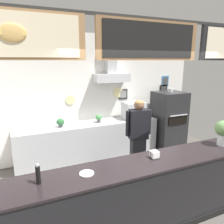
% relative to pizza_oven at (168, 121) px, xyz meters
% --- Properties ---
extents(ground_plane, '(6.50, 6.50, 0.00)m').
position_rel_pizza_oven_xyz_m(ground_plane, '(-1.87, -1.66, -0.79)').
color(ground_plane, '#514C47').
extents(back_wall_assembly, '(5.41, 2.53, 3.00)m').
position_rel_pizza_oven_xyz_m(back_wall_assembly, '(-1.85, 0.40, 0.82)').
color(back_wall_assembly, gray).
rests_on(back_wall_assembly, ground_plane).
extents(service_counter, '(4.16, 0.62, 1.01)m').
position_rel_pizza_oven_xyz_m(service_counter, '(-1.87, -2.16, -0.28)').
color(service_counter, black).
rests_on(service_counter, ground_plane).
extents(back_prep_counter, '(3.37, 0.58, 0.93)m').
position_rel_pizza_oven_xyz_m(back_prep_counter, '(-2.13, 0.17, -0.33)').
color(back_prep_counter, '#B7BABF').
rests_on(back_prep_counter, ground_plane).
extents(pizza_oven, '(0.74, 0.75, 1.67)m').
position_rel_pizza_oven_xyz_m(pizza_oven, '(0.00, 0.00, 0.00)').
color(pizza_oven, '#232326').
rests_on(pizza_oven, ground_plane).
extents(shop_worker, '(0.53, 0.28, 1.62)m').
position_rel_pizza_oven_xyz_m(shop_worker, '(-1.44, -0.88, 0.09)').
color(shop_worker, '#232328').
rests_on(shop_worker, ground_plane).
extents(espresso_machine, '(0.52, 0.48, 0.42)m').
position_rel_pizza_oven_xyz_m(espresso_machine, '(-0.98, 0.15, 0.35)').
color(espresso_machine, silver).
rests_on(espresso_machine, back_prep_counter).
extents(potted_thyme, '(0.15, 0.15, 0.20)m').
position_rel_pizza_oven_xyz_m(potted_thyme, '(-1.92, 0.15, 0.26)').
color(potted_thyme, '#4C4C51').
rests_on(potted_thyme, back_prep_counter).
extents(potted_basil, '(0.17, 0.17, 0.20)m').
position_rel_pizza_oven_xyz_m(potted_basil, '(-2.81, 0.15, 0.25)').
color(potted_basil, '#4C4C51').
rests_on(potted_basil, back_prep_counter).
extents(basil_vase, '(0.26, 0.26, 0.42)m').
position_rel_pizza_oven_xyz_m(basil_vase, '(-0.60, -2.13, 0.46)').
color(basil_vase, silver).
rests_on(basil_vase, service_counter).
extents(pepper_grinder, '(0.05, 0.05, 0.25)m').
position_rel_pizza_oven_xyz_m(pepper_grinder, '(-3.46, -2.13, 0.35)').
color(pepper_grinder, black).
rests_on(pepper_grinder, service_counter).
extents(condiment_plate, '(0.18, 0.18, 0.01)m').
position_rel_pizza_oven_xyz_m(condiment_plate, '(-2.90, -2.14, 0.23)').
color(condiment_plate, white).
rests_on(condiment_plate, service_counter).
extents(napkin_holder, '(0.13, 0.13, 0.11)m').
position_rel_pizza_oven_xyz_m(napkin_holder, '(-1.88, -2.09, 0.27)').
color(napkin_holder, '#262628').
rests_on(napkin_holder, service_counter).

